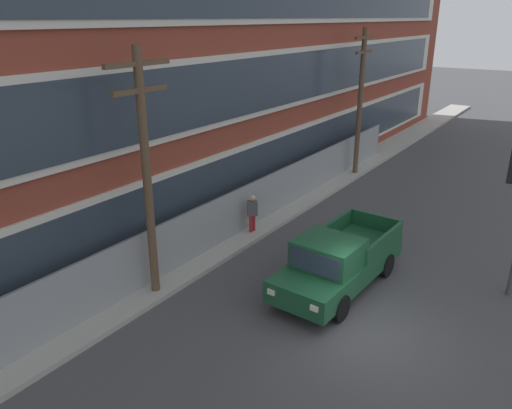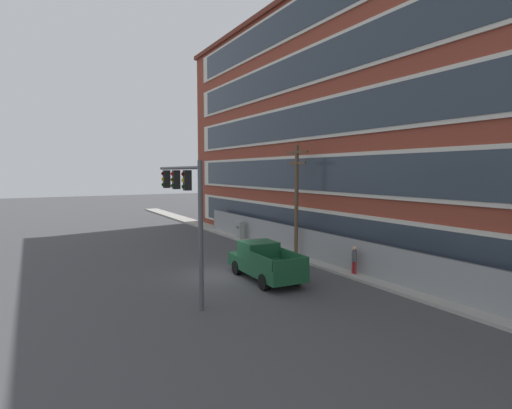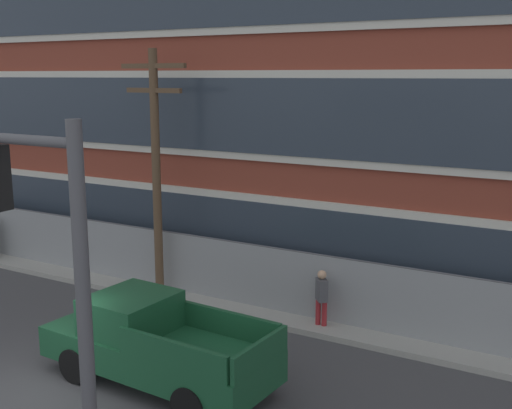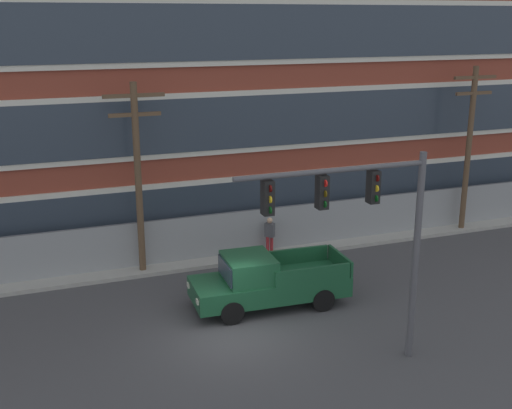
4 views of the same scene
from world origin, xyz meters
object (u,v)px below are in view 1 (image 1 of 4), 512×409
Objects in this scene: utility_pole_midblock at (360,97)px; pedestrian_near_cabinet at (252,212)px; pickup_truck_dark_green at (337,262)px; utility_pole_near_corner at (146,167)px.

utility_pole_midblock is 4.56× the size of pedestrian_near_cabinet.
utility_pole_midblock reaches higher than pickup_truck_dark_green.
pedestrian_near_cabinet is at bearing 179.13° from utility_pole_midblock.
pickup_truck_dark_green is at bearing -52.63° from utility_pole_near_corner.
pedestrian_near_cabinet is at bearing 66.86° from pickup_truck_dark_green.
utility_pole_midblock is at bearing -0.87° from pedestrian_near_cabinet.
pickup_truck_dark_green is at bearing -159.23° from utility_pole_midblock.
utility_pole_midblock is (11.75, 4.45, 3.33)m from pickup_truck_dark_green.
pickup_truck_dark_green is 5.01m from pedestrian_near_cabinet.
pickup_truck_dark_green is 0.74× the size of utility_pole_near_corner.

